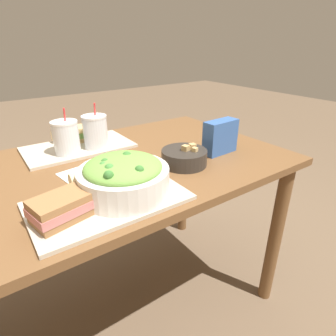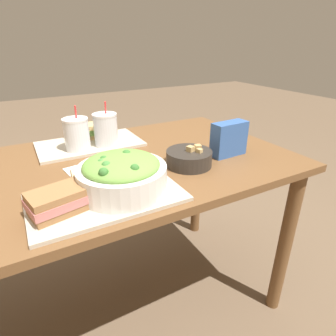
# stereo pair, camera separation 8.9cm
# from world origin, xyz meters

# --- Properties ---
(ground_plane) EXTENTS (12.00, 12.00, 0.00)m
(ground_plane) POSITION_xyz_m (0.00, 0.00, 0.00)
(ground_plane) COLOR brown
(dining_table) EXTENTS (1.46, 0.82, 0.78)m
(dining_table) POSITION_xyz_m (0.00, 0.00, 0.67)
(dining_table) COLOR brown
(dining_table) RESTS_ON ground_plane
(tray_near) EXTENTS (0.44, 0.26, 0.01)m
(tray_near) POSITION_xyz_m (-0.08, -0.25, 0.79)
(tray_near) COLOR #BCB29E
(tray_near) RESTS_ON dining_table
(tray_far) EXTENTS (0.44, 0.26, 0.01)m
(tray_far) POSITION_xyz_m (-0.01, 0.24, 0.79)
(tray_far) COLOR #BCB29E
(tray_far) RESTS_ON dining_table
(salad_bowl) EXTENTS (0.27, 0.27, 0.12)m
(salad_bowl) POSITION_xyz_m (-0.03, -0.24, 0.85)
(salad_bowl) COLOR white
(salad_bowl) RESTS_ON tray_near
(soup_bowl) EXTENTS (0.17, 0.17, 0.08)m
(soup_bowl) POSITION_xyz_m (0.27, -0.16, 0.81)
(soup_bowl) COLOR #2D2823
(soup_bowl) RESTS_ON dining_table
(sandwich_near) EXTENTS (0.17, 0.13, 0.06)m
(sandwich_near) POSITION_xyz_m (-0.22, -0.27, 0.82)
(sandwich_near) COLOR olive
(sandwich_near) RESTS_ON tray_near
(baguette_near) EXTENTS (0.13, 0.07, 0.06)m
(baguette_near) POSITION_xyz_m (-0.09, -0.15, 0.82)
(baguette_near) COLOR #DBBC84
(baguette_near) RESTS_ON tray_near
(sandwich_far) EXTENTS (0.16, 0.11, 0.06)m
(sandwich_far) POSITION_xyz_m (0.03, 0.31, 0.82)
(sandwich_far) COLOR tan
(sandwich_far) RESTS_ON tray_far
(baguette_far) EXTENTS (0.13, 0.08, 0.06)m
(baguette_far) POSITION_xyz_m (-0.02, 0.34, 0.82)
(baguette_far) COLOR #DBBC84
(baguette_far) RESTS_ON tray_far
(drink_cup_dark) EXTENTS (0.10, 0.10, 0.18)m
(drink_cup_dark) POSITION_xyz_m (-0.07, 0.18, 0.85)
(drink_cup_dark) COLOR silver
(drink_cup_dark) RESTS_ON tray_far
(drink_cup_red) EXTENTS (0.10, 0.10, 0.19)m
(drink_cup_red) POSITION_xyz_m (0.06, 0.18, 0.86)
(drink_cup_red) COLOR silver
(drink_cup_red) RESTS_ON tray_far
(chip_bag) EXTENTS (0.15, 0.07, 0.14)m
(chip_bag) POSITION_xyz_m (0.46, -0.15, 0.85)
(chip_bag) COLOR #335BA3
(chip_bag) RESTS_ON dining_table
(napkin_folded) EXTENTS (0.15, 0.12, 0.00)m
(napkin_folded) POSITION_xyz_m (-0.08, -0.01, 0.78)
(napkin_folded) COLOR white
(napkin_folded) RESTS_ON dining_table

